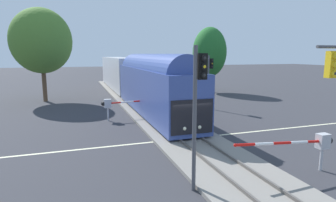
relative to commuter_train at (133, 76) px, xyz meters
name	(u,v)px	position (x,y,z in m)	size (l,w,h in m)	color
ground_plane	(185,139)	(0.00, -16.95, -2.80)	(220.00, 220.00, 0.00)	#333338
road_centre_stripe	(185,139)	(0.00, -16.95, -2.79)	(44.00, 0.20, 0.01)	beige
railway_track	(185,137)	(0.00, -16.95, -2.70)	(4.40, 80.00, 0.32)	gray
commuter_train	(133,76)	(0.00, 0.00, 0.00)	(3.04, 38.98, 5.16)	#384C93
crossing_gate_near	(314,143)	(3.66, -23.67, -1.37)	(5.33, 0.40, 1.82)	#B7B7BC
crossing_gate_far	(116,104)	(-3.52, -10.22, -1.39)	(6.01, 0.40, 1.80)	#B7B7BC
traffic_signal_far_side	(210,73)	(6.10, -8.26, 0.78)	(0.53, 0.38, 5.34)	#4C4C51
traffic_signal_median	(198,96)	(-2.20, -23.58, 1.09)	(0.53, 0.38, 5.81)	#4C4C51
oak_far_right	(209,52)	(11.77, 3.12, 2.91)	(4.81, 4.81, 9.24)	#4C3828
oak_behind_train	(41,41)	(-10.01, 1.84, 4.12)	(6.71, 6.71, 10.60)	brown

